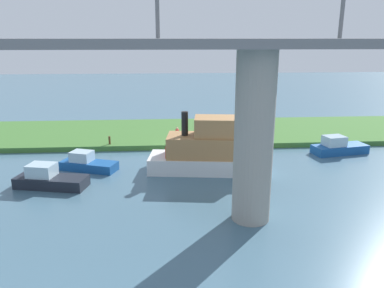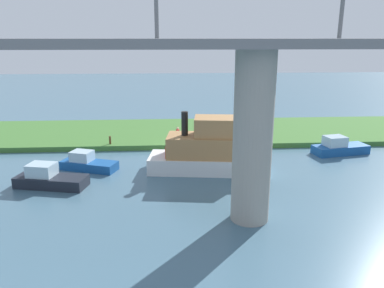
% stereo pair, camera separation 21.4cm
% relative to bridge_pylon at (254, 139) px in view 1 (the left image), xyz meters
% --- Properties ---
extents(ground_plane, '(160.00, 160.00, 0.00)m').
position_rel_bridge_pylon_xyz_m(ground_plane, '(2.62, -14.56, -4.97)').
color(ground_plane, '#476B7F').
extents(grassy_bank, '(80.00, 12.00, 0.50)m').
position_rel_bridge_pylon_xyz_m(grassy_bank, '(2.62, -20.56, -4.72)').
color(grassy_bank, '#427533').
rests_on(grassy_bank, ground).
extents(bridge_pylon, '(2.24, 2.24, 9.93)m').
position_rel_bridge_pylon_xyz_m(bridge_pylon, '(0.00, 0.00, 0.00)').
color(bridge_pylon, '#9E998E').
rests_on(bridge_pylon, ground).
extents(bridge_span, '(74.52, 4.30, 3.25)m').
position_rel_bridge_pylon_xyz_m(bridge_span, '(-0.00, -0.01, 5.46)').
color(bridge_span, slate).
rests_on(bridge_span, bridge_pylon).
extents(person_on_bank, '(0.51, 0.51, 1.39)m').
position_rel_bridge_pylon_xyz_m(person_on_bank, '(3.87, -16.18, -3.77)').
color(person_on_bank, '#2D334C').
rests_on(person_on_bank, grassy_bank).
extents(mooring_post, '(0.20, 0.20, 0.78)m').
position_rel_bridge_pylon_xyz_m(mooring_post, '(10.45, -15.31, -4.08)').
color(mooring_post, brown).
rests_on(mooring_post, grassy_bank).
extents(motorboat_white, '(9.86, 4.30, 4.88)m').
position_rel_bridge_pylon_xyz_m(motorboat_white, '(1.25, -8.49, -3.16)').
color(motorboat_white, white).
rests_on(motorboat_white, ground).
extents(houseboat_blue, '(5.40, 2.80, 1.71)m').
position_rel_bridge_pylon_xyz_m(houseboat_blue, '(-11.05, -12.43, -4.35)').
color(houseboat_blue, '#195199').
rests_on(houseboat_blue, ground).
extents(riverboat_paddlewheel, '(4.88, 3.08, 1.53)m').
position_rel_bridge_pylon_xyz_m(riverboat_paddlewheel, '(11.45, -9.47, -4.42)').
color(riverboat_paddlewheel, '#195199').
rests_on(riverboat_paddlewheel, ground).
extents(motorboat_red, '(5.39, 2.87, 1.71)m').
position_rel_bridge_pylon_xyz_m(motorboat_red, '(13.48, -5.92, -4.36)').
color(motorboat_red, '#1E232D').
rests_on(motorboat_red, ground).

